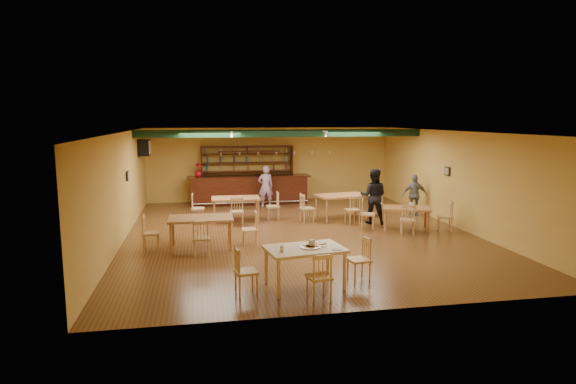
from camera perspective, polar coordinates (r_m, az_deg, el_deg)
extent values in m
plane|color=#5A3019|center=(14.49, 1.29, -4.83)|extent=(12.00, 12.00, 0.00)
cube|color=black|center=(16.84, -0.61, 6.94)|extent=(10.00, 0.30, 0.25)
cube|color=silver|center=(17.23, -6.91, 7.15)|extent=(0.05, 2.50, 0.05)
cube|color=silver|center=(17.71, 3.56, 7.24)|extent=(0.05, 2.50, 0.05)
cube|color=silver|center=(18.13, -16.58, 5.06)|extent=(0.34, 0.70, 0.48)
cube|color=black|center=(15.04, -18.39, 1.80)|extent=(0.04, 0.34, 0.28)
cube|color=black|center=(16.38, 18.25, 2.35)|extent=(0.04, 0.34, 0.28)
cube|color=black|center=(19.25, -4.59, 0.24)|extent=(4.83, 0.85, 1.13)
cube|color=black|center=(19.79, -4.80, 2.16)|extent=(3.74, 0.40, 2.28)
imported|color=#B1101A|center=(19.05, -10.52, 2.56)|extent=(0.38, 0.38, 0.53)
cube|color=#A26B39|center=(16.15, -6.17, -2.03)|extent=(1.60, 0.99, 0.79)
cube|color=#A26B39|center=(16.45, 6.40, -1.76)|extent=(1.81, 1.27, 0.83)
cube|color=#A26B39|center=(12.93, -10.19, -4.75)|extent=(1.67, 1.02, 0.83)
cube|color=#A26B39|center=(15.23, 13.71, -3.06)|extent=(1.60, 1.26, 0.70)
cube|color=beige|center=(9.88, 1.99, -8.88)|extent=(1.67, 1.21, 0.82)
cylinder|color=silver|center=(9.78, 2.63, -6.50)|extent=(0.49, 0.49, 0.01)
cylinder|color=#EAE5C6|center=(9.50, -0.72, -6.66)|extent=(0.08, 0.08, 0.11)
cube|color=white|center=(10.05, 3.88, -6.05)|extent=(0.24, 0.22, 0.03)
cube|color=silver|center=(9.87, 3.50, -6.32)|extent=(0.30, 0.28, 0.00)
cylinder|color=white|center=(9.70, 5.79, -6.68)|extent=(0.25, 0.25, 0.01)
imported|color=#88479B|center=(18.46, -2.66, 0.63)|extent=(0.61, 0.42, 1.60)
imported|color=black|center=(15.87, 10.03, -0.48)|extent=(1.06, 0.96, 1.78)
imported|color=gray|center=(17.44, 14.70, -0.36)|extent=(0.91, 0.52, 1.46)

